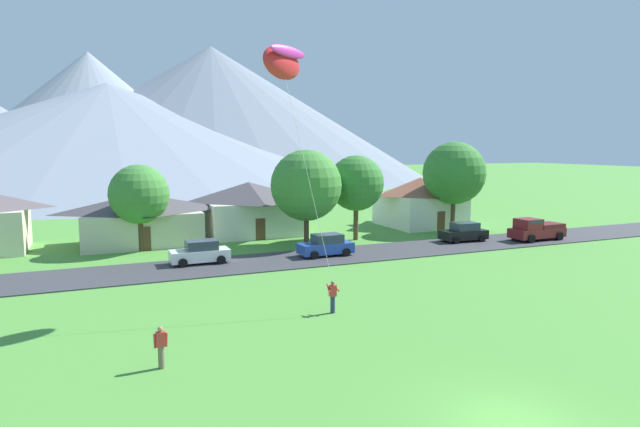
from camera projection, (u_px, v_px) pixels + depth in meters
ground_plane at (513, 424)px, 16.60m from camera, size 400.00×400.00×0.00m
road_strip at (267, 262)px, 39.69m from camera, size 160.00×6.21×0.08m
mountain_far_east_ridge at (91, 117)px, 128.86m from camera, size 71.95×71.95×30.77m
mountain_far_west_ridge at (212, 113)px, 142.52m from camera, size 114.20×114.20×34.48m
mountain_west_ridge at (109, 134)px, 122.34m from camera, size 127.89×127.89×22.69m
house_left_center at (249, 207)px, 52.16m from camera, size 9.14×8.24×5.08m
house_right_center at (420, 201)px, 57.48m from camera, size 7.92×8.32×5.21m
house_rightmost at (141, 218)px, 46.71m from camera, size 10.56×7.19×4.47m
tree_near_left at (139, 194)px, 43.34m from camera, size 4.80×4.80×7.08m
tree_left_of_center at (454, 173)px, 53.26m from camera, size 6.21×6.21×8.98m
tree_center at (306, 185)px, 45.51m from camera, size 6.06×6.06×8.26m
tree_right_of_center at (356, 183)px, 48.60m from camera, size 5.04×5.04×7.72m
parked_car_black_west_end at (464, 232)px, 48.00m from camera, size 4.28×2.23×1.68m
parked_car_blue_mid_west at (326, 245)px, 41.67m from camera, size 4.24×2.16×1.68m
parked_car_white_mid_east at (200, 253)px, 38.92m from camera, size 4.20×2.08×1.68m
pickup_truck_maroon_west_side at (536, 229)px, 48.58m from camera, size 5.24×2.41×1.99m
kite_flyer_with_kite at (283, 67)px, 28.12m from camera, size 3.52×4.60×13.84m
watcher_person at (161, 346)px, 20.66m from camera, size 0.56×0.24×1.68m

